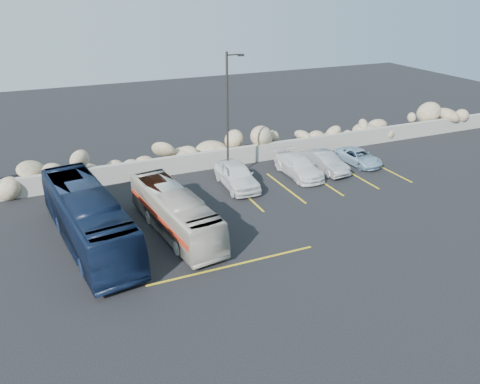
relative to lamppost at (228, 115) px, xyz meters
name	(u,v)px	position (x,y,z in m)	size (l,w,h in m)	color
ground	(256,263)	(-2.56, -9.50, -4.30)	(90.00, 90.00, 0.00)	black
seawall	(179,164)	(-2.56, 2.50, -3.70)	(60.00, 0.40, 1.20)	gray
riprap_pile	(173,149)	(-2.56, 3.70, -3.00)	(54.00, 2.80, 2.60)	#968262
parking_lines	(287,198)	(2.09, -3.93, -4.29)	(18.16, 9.36, 0.01)	gold
lamppost	(228,115)	(0.00, 0.00, 0.00)	(1.14, 0.18, 8.00)	#2E2B29
vintage_bus	(175,212)	(-5.05, -5.25, -3.19)	(1.86, 7.97, 2.22)	beige
tour_coach	(88,218)	(-9.15, -4.73, -2.92)	(2.31, 9.88, 2.75)	#101B36
car_a	(237,175)	(0.06, -1.15, -3.53)	(1.80, 4.46, 1.52)	white
car_b	(325,162)	(6.50, -1.05, -3.65)	(1.36, 3.90, 1.28)	#A0A0A4
car_c	(299,166)	(4.51, -1.04, -3.65)	(1.81, 4.46, 1.29)	white
car_d	(358,157)	(9.42, -0.85, -3.78)	(1.70, 3.68, 1.02)	#8CADC6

